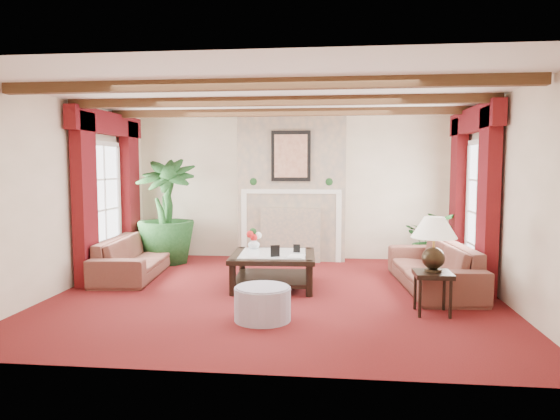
# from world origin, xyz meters

# --- Properties ---
(floor) EXTENTS (6.00, 6.00, 0.00)m
(floor) POSITION_xyz_m (0.00, 0.00, 0.00)
(floor) COLOR #4B0D0F
(floor) RESTS_ON ground
(ceiling) EXTENTS (6.00, 6.00, 0.00)m
(ceiling) POSITION_xyz_m (0.00, 0.00, 2.70)
(ceiling) COLOR white
(ceiling) RESTS_ON floor
(back_wall) EXTENTS (6.00, 0.02, 2.70)m
(back_wall) POSITION_xyz_m (0.00, 2.75, 1.35)
(back_wall) COLOR beige
(back_wall) RESTS_ON ground
(left_wall) EXTENTS (0.02, 5.50, 2.70)m
(left_wall) POSITION_xyz_m (-3.00, 0.00, 1.35)
(left_wall) COLOR beige
(left_wall) RESTS_ON ground
(right_wall) EXTENTS (0.02, 5.50, 2.70)m
(right_wall) POSITION_xyz_m (3.00, 0.00, 1.35)
(right_wall) COLOR beige
(right_wall) RESTS_ON ground
(ceiling_beams) EXTENTS (6.00, 3.00, 0.12)m
(ceiling_beams) POSITION_xyz_m (0.00, 0.00, 2.64)
(ceiling_beams) COLOR #3A2112
(ceiling_beams) RESTS_ON ceiling
(fireplace) EXTENTS (2.00, 0.52, 2.70)m
(fireplace) POSITION_xyz_m (0.00, 2.55, 2.70)
(fireplace) COLOR tan
(fireplace) RESTS_ON ground
(french_door_left) EXTENTS (0.10, 1.10, 2.16)m
(french_door_left) POSITION_xyz_m (-2.97, 1.00, 2.13)
(french_door_left) COLOR white
(french_door_left) RESTS_ON ground
(french_door_right) EXTENTS (0.10, 1.10, 2.16)m
(french_door_right) POSITION_xyz_m (2.97, 1.00, 2.13)
(french_door_right) COLOR white
(french_door_right) RESTS_ON ground
(curtains_left) EXTENTS (0.20, 2.40, 2.55)m
(curtains_left) POSITION_xyz_m (-2.86, 1.00, 2.55)
(curtains_left) COLOR #4B0A12
(curtains_left) RESTS_ON ground
(curtains_right) EXTENTS (0.20, 2.40, 2.55)m
(curtains_right) POSITION_xyz_m (2.86, 1.00, 2.55)
(curtains_right) COLOR #4B0A12
(curtains_right) RESTS_ON ground
(sofa_left) EXTENTS (2.23, 1.03, 0.83)m
(sofa_left) POSITION_xyz_m (-2.40, 0.88, 0.41)
(sofa_left) COLOR #3B1019
(sofa_left) RESTS_ON ground
(sofa_right) EXTENTS (2.35, 1.01, 0.88)m
(sofa_right) POSITION_xyz_m (2.22, 0.52, 0.44)
(sofa_right) COLOR #3B1019
(sofa_right) RESTS_ON ground
(potted_palm) EXTENTS (1.22, 1.99, 1.06)m
(potted_palm) POSITION_xyz_m (-2.24, 1.95, 0.53)
(potted_palm) COLOR black
(potted_palm) RESTS_ON ground
(small_plant) EXTENTS (1.22, 1.28, 0.77)m
(small_plant) POSITION_xyz_m (2.49, 2.01, 0.38)
(small_plant) COLOR black
(small_plant) RESTS_ON ground
(coffee_table) EXTENTS (1.27, 1.27, 0.49)m
(coffee_table) POSITION_xyz_m (-0.08, 0.34, 0.25)
(coffee_table) COLOR black
(coffee_table) RESTS_ON ground
(side_table) EXTENTS (0.49, 0.49, 0.51)m
(side_table) POSITION_xyz_m (1.97, -0.79, 0.26)
(side_table) COLOR black
(side_table) RESTS_ON ground
(ottoman) EXTENTS (0.65, 0.65, 0.38)m
(ottoman) POSITION_xyz_m (-0.01, -1.25, 0.19)
(ottoman) COLOR #ACA3B9
(ottoman) RESTS_ON ground
(table_lamp) EXTENTS (0.53, 0.53, 0.68)m
(table_lamp) POSITION_xyz_m (1.97, -0.79, 0.85)
(table_lamp) COLOR black
(table_lamp) RESTS_ON side_table
(flower_vase) EXTENTS (0.20, 0.21, 0.18)m
(flower_vase) POSITION_xyz_m (-0.43, 0.70, 0.58)
(flower_vase) COLOR silver
(flower_vase) RESTS_ON coffee_table
(book) EXTENTS (0.23, 0.08, 0.30)m
(book) POSITION_xyz_m (0.16, 0.09, 0.64)
(book) COLOR black
(book) RESTS_ON coffee_table
(photo_frame_a) EXTENTS (0.13, 0.07, 0.17)m
(photo_frame_a) POSITION_xyz_m (-0.02, 0.04, 0.58)
(photo_frame_a) COLOR black
(photo_frame_a) RESTS_ON coffee_table
(photo_frame_b) EXTENTS (0.10, 0.04, 0.13)m
(photo_frame_b) POSITION_xyz_m (0.25, 0.42, 0.56)
(photo_frame_b) COLOR black
(photo_frame_b) RESTS_ON coffee_table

